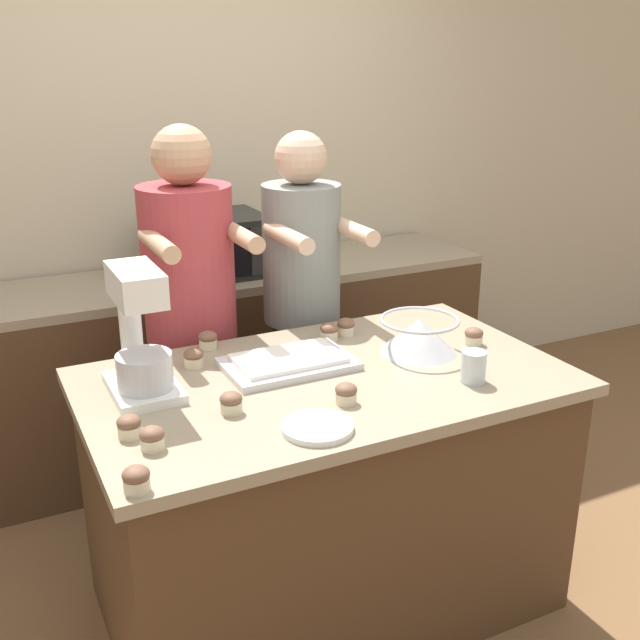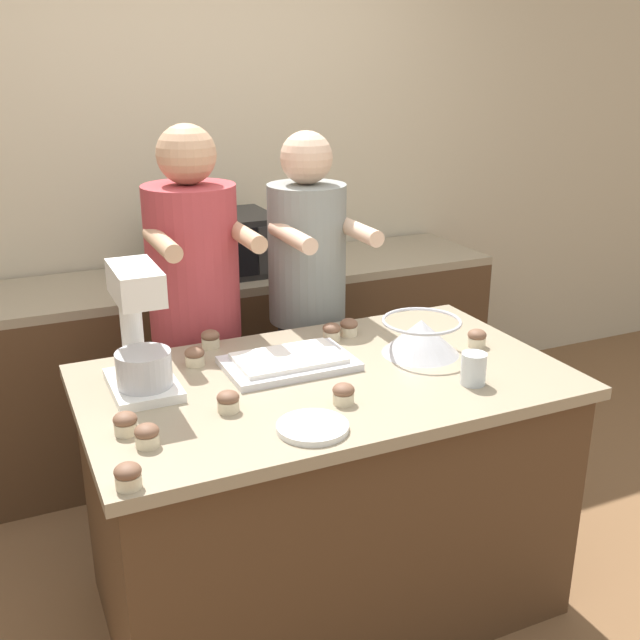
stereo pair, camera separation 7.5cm
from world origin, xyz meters
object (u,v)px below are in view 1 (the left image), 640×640
Objects in this scene: mixing_bowl at (419,334)px; small_plate at (317,427)px; cupcake_7 at (329,331)px; baking_tray at (288,362)px; cupcake_5 at (129,426)px; cupcake_4 at (474,336)px; cupcake_8 at (194,358)px; microwave_oven at (209,245)px; stand_mixer at (140,339)px; person_right at (303,316)px; cupcake_6 at (208,340)px; cupcake_3 at (346,393)px; cupcake_0 at (136,479)px; person_left at (192,330)px; cupcake_2 at (346,327)px; cupcake_9 at (231,402)px; cupcake_1 at (152,438)px; drinking_glass at (473,367)px.

mixing_bowl reaches higher than small_plate.
small_plate is 0.71m from cupcake_7.
baking_tray is 6.42× the size of cupcake_5.
cupcake_4 is 1.00× the size of cupcake_7.
microwave_oven is at bearing 68.63° from cupcake_8.
stand_mixer is 0.51m from baking_tray.
person_right is 3.97× the size of stand_mixer.
baking_tray is at bearing -56.56° from cupcake_6.
person_right is at bearing 73.09° from cupcake_3.
cupcake_0 is 1.00× the size of cupcake_7.
stand_mixer is at bearing -121.05° from person_left.
mixing_bowl reaches higher than cupcake_2.
cupcake_9 is at bearing -101.03° from cupcake_6.
baking_tray is at bearing 22.91° from cupcake_5.
cupcake_0 is at bearing -113.95° from microwave_oven.
person_right is 23.83× the size of cupcake_8.
stand_mixer is at bearing 79.70° from cupcake_1.
small_plate is 0.86m from cupcake_4.
cupcake_1 and cupcake_9 have the same top height.
cupcake_0 is (-1.10, -0.45, -0.03)m from mixing_bowl.
person_left is at bearing 142.32° from cupcake_4.
microwave_oven is at bearing 106.01° from mixing_bowl.
small_plate is at bearing -22.31° from cupcake_5.
cupcake_0 reaches higher than baking_tray.
mixing_bowl reaches higher than cupcake_3.
person_left is at bearing 93.14° from small_plate.
cupcake_0 is (-0.94, -1.08, 0.07)m from person_right.
drinking_glass is at bearing -73.73° from cupcake_2.
cupcake_3 is at bearing 1.48° from cupcake_1.
cupcake_1 is at bearing -133.93° from person_right.
stand_mixer is at bearing 174.01° from mixing_bowl.
person_right reaches higher than cupcake_8.
cupcake_6 is at bearing -151.88° from person_right.
cupcake_7 is at bearing 148.19° from cupcake_4.
cupcake_2 is 1.00× the size of cupcake_9.
mixing_bowl is at bearing 22.14° from cupcake_0.
stand_mixer is at bearing 128.67° from small_plate.
cupcake_3 is 0.68m from cupcake_4.
drinking_glass reaches higher than cupcake_2.
cupcake_3 is at bearing -161.07° from cupcake_4.
microwave_oven is 1.00m from cupcake_2.
cupcake_4 is at bearing -31.81° from cupcake_7.
cupcake_3 is at bearing -33.53° from stand_mixer.
cupcake_8 is (-0.33, 0.47, 0.00)m from cupcake_3.
person_right reaches higher than stand_mixer.
cupcake_6 is at bearing 61.05° from cupcake_0.
mixing_bowl is at bearing 32.34° from small_plate.
person_left is 1.08m from cupcake_4.
cupcake_5 is at bearing 112.42° from cupcake_1.
drinking_glass is 1.54× the size of cupcake_6.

